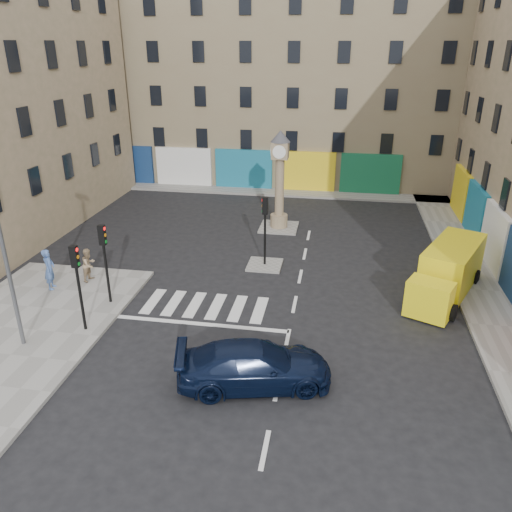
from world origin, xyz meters
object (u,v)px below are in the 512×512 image
(traffic_light_left_far, at_px, (104,252))
(lamp_post, at_px, (0,233))
(clock_pillar, at_px, (280,174))
(pedestrian_tan, at_px, (89,265))
(traffic_light_left_near, at_px, (77,275))
(traffic_light_island, at_px, (265,220))
(yellow_van, at_px, (448,271))
(pedestrian_blue, at_px, (49,269))
(navy_sedan, at_px, (254,365))

(traffic_light_left_far, xyz_separation_m, lamp_post, (-1.90, -3.80, 2.17))
(traffic_light_left_far, relative_size, clock_pillar, 0.61)
(lamp_post, distance_m, pedestrian_tan, 6.90)
(lamp_post, xyz_separation_m, clock_pillar, (8.20, 15.20, -1.24))
(traffic_light_left_near, height_order, pedestrian_tan, traffic_light_left_near)
(traffic_light_island, xyz_separation_m, yellow_van, (8.97, -1.68, -1.44))
(lamp_post, height_order, clock_pillar, lamp_post)
(yellow_van, height_order, pedestrian_blue, yellow_van)
(yellow_van, bearing_deg, pedestrian_blue, -146.22)
(pedestrian_tan, bearing_deg, navy_sedan, -114.81)
(pedestrian_blue, xyz_separation_m, pedestrian_tan, (1.42, 1.14, -0.17))
(traffic_light_left_far, height_order, lamp_post, lamp_post)
(pedestrian_blue, bearing_deg, traffic_light_island, -78.80)
(traffic_light_left_far, distance_m, pedestrian_tan, 3.19)
(yellow_van, distance_m, pedestrian_tan, 17.29)
(traffic_light_left_near, bearing_deg, pedestrian_tan, 113.93)
(pedestrian_blue, bearing_deg, navy_sedan, -130.76)
(traffic_light_left_far, relative_size, pedestrian_blue, 1.85)
(traffic_light_left_near, bearing_deg, traffic_light_island, 51.07)
(traffic_light_island, bearing_deg, clock_pillar, 90.00)
(traffic_light_left_far, height_order, clock_pillar, clock_pillar)
(navy_sedan, height_order, pedestrian_blue, pedestrian_blue)
(clock_pillar, relative_size, pedestrian_blue, 3.04)
(clock_pillar, bearing_deg, navy_sedan, -85.84)
(traffic_light_left_near, bearing_deg, clock_pillar, 65.45)
(traffic_light_left_near, xyz_separation_m, traffic_light_island, (6.30, 7.80, -0.03))
(yellow_van, bearing_deg, traffic_light_island, -165.71)
(pedestrian_blue, bearing_deg, traffic_light_left_near, -148.04)
(pedestrian_blue, bearing_deg, clock_pillar, -56.59)
(traffic_light_island, height_order, pedestrian_tan, traffic_light_island)
(pedestrian_blue, distance_m, pedestrian_tan, 1.83)
(traffic_light_island, relative_size, lamp_post, 0.45)
(traffic_light_left_near, relative_size, yellow_van, 0.56)
(traffic_light_left_near, relative_size, navy_sedan, 0.69)
(traffic_light_left_far, xyz_separation_m, navy_sedan, (7.46, -4.58, -1.85))
(traffic_light_left_far, bearing_deg, clock_pillar, 61.06)
(traffic_light_left_near, xyz_separation_m, clock_pillar, (6.30, 13.80, 0.93))
(traffic_light_left_far, bearing_deg, lamp_post, -116.57)
(lamp_post, bearing_deg, pedestrian_blue, 107.43)
(traffic_light_left_near, distance_m, navy_sedan, 7.99)
(pedestrian_tan, bearing_deg, traffic_light_island, -57.24)
(navy_sedan, xyz_separation_m, pedestrian_blue, (-10.81, 5.40, 0.38))
(clock_pillar, xyz_separation_m, pedestrian_tan, (-8.23, -9.45, -2.56))
(yellow_van, distance_m, pedestrian_blue, 18.85)
(pedestrian_blue, bearing_deg, lamp_post, -176.81)
(traffic_light_left_near, relative_size, pedestrian_blue, 1.85)
(clock_pillar, bearing_deg, traffic_light_island, -90.00)
(traffic_light_left_near, height_order, lamp_post, lamp_post)
(navy_sedan, relative_size, pedestrian_tan, 3.20)
(traffic_light_left_far, distance_m, navy_sedan, 8.95)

